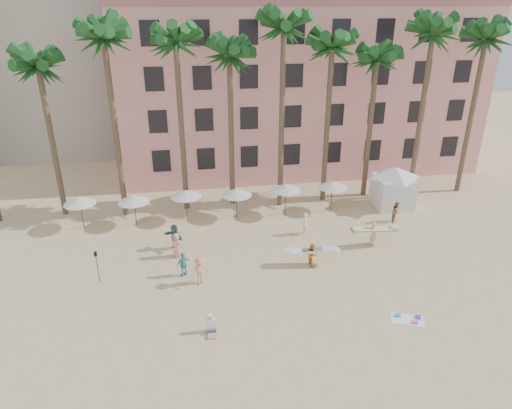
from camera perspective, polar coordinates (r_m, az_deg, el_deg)
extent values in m
plane|color=#D1B789|center=(26.90, 3.09, -12.99)|extent=(120.00, 120.00, 0.00)
cube|color=#F2A293|center=(49.05, 5.06, 14.45)|extent=(35.00, 14.00, 16.00)
cylinder|color=brown|center=(39.16, -24.08, 6.93)|extent=(0.44, 0.44, 12.00)
cylinder|color=brown|center=(36.95, -17.14, 8.65)|extent=(0.44, 0.44, 14.00)
cylinder|color=brown|center=(37.13, -9.28, 9.08)|extent=(0.44, 0.44, 13.50)
cylinder|color=brown|center=(37.93, -3.12, 8.90)|extent=(0.44, 0.44, 12.50)
cylinder|color=brown|center=(37.34, 3.22, 10.23)|extent=(0.44, 0.44, 14.50)
cylinder|color=brown|center=(39.02, 8.87, 9.46)|extent=(0.44, 0.44, 13.00)
cylinder|color=brown|center=(40.98, 14.02, 9.02)|extent=(0.44, 0.44, 12.00)
cylinder|color=brown|center=(41.60, 19.85, 9.95)|extent=(0.44, 0.44, 14.00)
cylinder|color=brown|center=(44.65, 25.24, 9.66)|extent=(0.44, 0.44, 13.50)
cylinder|color=#332B23|center=(37.52, -20.95, -1.06)|extent=(0.07, 0.07, 2.50)
cone|color=beige|center=(37.09, -21.20, 0.48)|extent=(2.50, 2.50, 0.55)
cylinder|color=#332B23|center=(36.78, -14.88, -0.81)|extent=(0.07, 0.07, 2.40)
cone|color=beige|center=(36.36, -15.06, 0.69)|extent=(2.50, 2.50, 0.55)
cylinder|color=#332B23|center=(36.70, -8.66, -0.20)|extent=(0.07, 0.07, 2.50)
cone|color=beige|center=(36.27, -8.77, 1.38)|extent=(2.50, 2.50, 0.55)
cylinder|color=#332B23|center=(36.83, -2.43, 0.07)|extent=(0.07, 0.07, 2.40)
cone|color=beige|center=(36.41, -2.46, 1.58)|extent=(2.50, 2.50, 0.55)
cylinder|color=#332B23|center=(37.32, 3.69, 0.55)|extent=(0.07, 0.07, 2.60)
cone|color=beige|center=(36.88, 3.74, 2.19)|extent=(2.50, 2.50, 0.55)
cylinder|color=#332B23|center=(38.55, 9.43, 0.97)|extent=(0.07, 0.07, 2.50)
cone|color=beige|center=(38.14, 9.55, 2.49)|extent=(2.50, 2.50, 0.55)
cube|color=silver|center=(40.62, 16.70, 1.55)|extent=(3.10, 3.10, 2.60)
cone|color=silver|center=(40.00, 17.00, 3.86)|extent=(4.64, 4.64, 0.90)
cube|color=white|center=(27.47, 18.38, -13.50)|extent=(2.04, 1.60, 0.02)
cube|color=#2AA1B9|center=(27.53, 17.31, -13.08)|extent=(0.37, 0.34, 0.10)
cube|color=#FA45B3|center=(27.32, 19.29, -13.69)|extent=(0.34, 0.31, 0.12)
cube|color=#543E96|center=(27.76, 19.61, -13.12)|extent=(0.35, 0.38, 0.08)
imported|color=#DBB97B|center=(33.74, 14.50, -3.57)|extent=(0.75, 0.84, 1.92)
cube|color=beige|center=(33.57, 14.57, -2.99)|extent=(3.32, 0.91, 0.39)
imported|color=orange|center=(30.75, 7.03, -6.20)|extent=(0.60, 0.76, 1.56)
cube|color=silver|center=(30.59, 7.06, -5.69)|extent=(3.07, 1.13, 0.31)
imported|color=#53A7C3|center=(29.72, -9.04, -7.37)|extent=(1.06, 0.83, 1.67)
imported|color=#2F4553|center=(32.83, -10.14, -4.00)|extent=(1.62, 1.64, 1.88)
imported|color=tan|center=(28.69, -6.99, -8.22)|extent=(1.41, 1.27, 1.90)
imported|color=#DE917D|center=(31.84, -9.90, -5.03)|extent=(0.99, 1.04, 1.79)
imported|color=#93613D|center=(37.95, 17.15, -0.87)|extent=(1.03, 1.05, 1.70)
imported|color=silver|center=(34.50, 6.10, -2.40)|extent=(0.52, 0.70, 1.75)
cylinder|color=black|center=(30.21, -19.18, -7.50)|extent=(0.04, 0.04, 2.10)
cube|color=black|center=(29.72, -19.44, -5.86)|extent=(0.18, 0.03, 0.35)
cube|color=#3F3F4C|center=(25.38, -5.61, -15.37)|extent=(0.48, 0.45, 0.26)
cube|color=tan|center=(25.14, -5.54, -16.02)|extent=(0.43, 0.48, 0.13)
cube|color=white|center=(25.17, -5.66, -14.57)|extent=(0.47, 0.28, 0.59)
sphere|color=tan|center=(24.90, -5.70, -13.80)|extent=(0.26, 0.26, 0.26)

